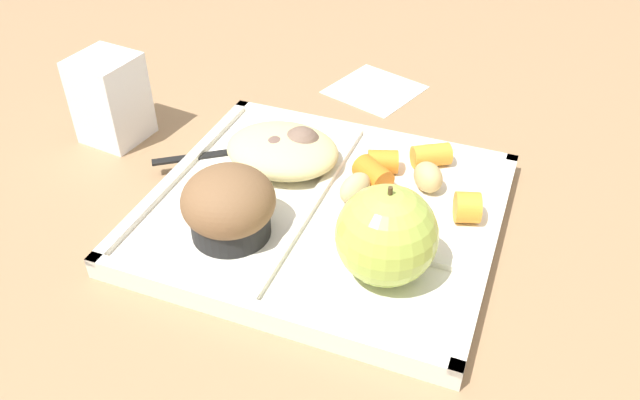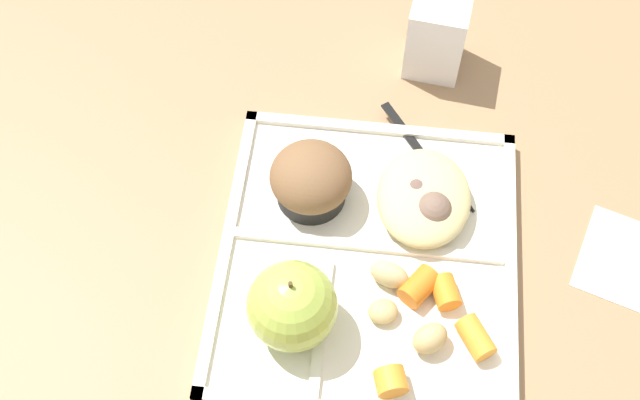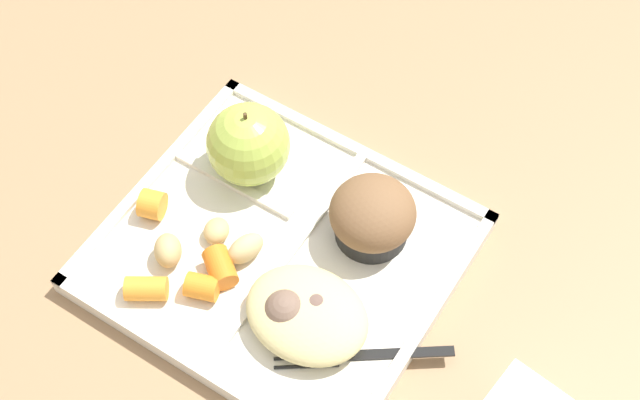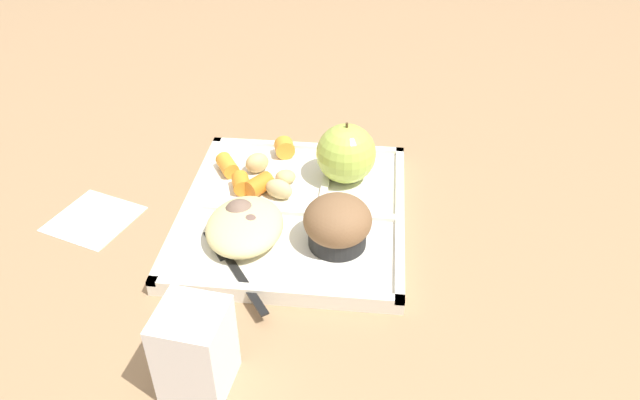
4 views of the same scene
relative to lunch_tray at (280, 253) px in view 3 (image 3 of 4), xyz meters
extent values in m
plane|color=#997551|center=(0.00, 0.00, -0.01)|extent=(6.00, 6.00, 0.00)
cube|color=silver|center=(0.00, 0.00, 0.00)|extent=(0.31, 0.28, 0.01)
cube|color=silver|center=(0.00, -0.13, 0.01)|extent=(0.31, 0.01, 0.01)
cube|color=silver|center=(0.00, 0.13, 0.01)|extent=(0.31, 0.01, 0.01)
cube|color=silver|center=(-0.15, 0.00, 0.01)|extent=(0.01, 0.28, 0.01)
cube|color=silver|center=(0.15, 0.00, 0.01)|extent=(0.01, 0.28, 0.01)
cube|color=silver|center=(0.01, 0.00, 0.01)|extent=(0.01, 0.26, 0.01)
cube|color=silver|center=(-0.08, 0.04, 0.01)|extent=(0.13, 0.01, 0.01)
sphere|color=#A8C14C|center=(-0.07, 0.06, 0.05)|extent=(0.08, 0.08, 0.08)
cylinder|color=#4C381E|center=(-0.07, 0.06, 0.09)|extent=(0.00, 0.00, 0.01)
cylinder|color=black|center=(0.06, 0.06, 0.02)|extent=(0.07, 0.07, 0.02)
ellipsoid|color=brown|center=(0.06, 0.06, 0.04)|extent=(0.08, 0.08, 0.06)
cylinder|color=orange|center=(-0.03, -0.07, 0.02)|extent=(0.03, 0.03, 0.02)
cylinder|color=orange|center=(-0.12, -0.03, 0.02)|extent=(0.03, 0.03, 0.03)
cylinder|color=orange|center=(-0.07, -0.10, 0.02)|extent=(0.04, 0.04, 0.02)
cylinder|color=orange|center=(-0.03, -0.05, 0.02)|extent=(0.04, 0.04, 0.02)
ellipsoid|color=tan|center=(-0.06, -0.02, 0.02)|extent=(0.03, 0.03, 0.02)
ellipsoid|color=tan|center=(-0.02, -0.02, 0.02)|extent=(0.03, 0.04, 0.03)
ellipsoid|color=tan|center=(-0.08, -0.06, 0.02)|extent=(0.04, 0.04, 0.03)
ellipsoid|color=#D6C684|center=(0.06, -0.05, 0.02)|extent=(0.11, 0.09, 0.03)
sphere|color=brown|center=(0.07, -0.05, 0.02)|extent=(0.03, 0.03, 0.03)
sphere|color=brown|center=(0.07, -0.04, 0.02)|extent=(0.04, 0.04, 0.04)
sphere|color=#755B4C|center=(0.05, -0.05, 0.02)|extent=(0.03, 0.03, 0.03)
sphere|color=#755B4C|center=(0.05, -0.06, 0.03)|extent=(0.04, 0.04, 0.04)
cube|color=black|center=(0.14, -0.03, 0.01)|extent=(0.09, 0.07, 0.00)
cube|color=black|center=(0.09, -0.07, 0.01)|extent=(0.04, 0.03, 0.00)
cylinder|color=black|center=(0.06, -0.08, 0.01)|extent=(0.02, 0.02, 0.00)
cylinder|color=black|center=(0.07, -0.09, 0.01)|extent=(0.02, 0.02, 0.00)
cylinder|color=black|center=(0.07, -0.09, 0.01)|extent=(0.02, 0.02, 0.00)
camera|label=1|loc=(-0.16, 0.42, 0.37)|focal=36.02mm
camera|label=2|loc=(-0.34, 0.01, 0.68)|focal=44.65mm
camera|label=3|loc=(0.26, -0.34, 0.75)|focal=52.07mm
camera|label=4|loc=(0.61, 0.10, 0.48)|focal=34.36mm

